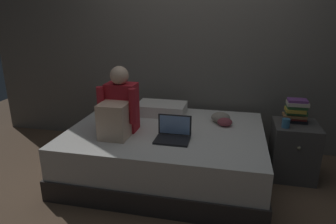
{
  "coord_description": "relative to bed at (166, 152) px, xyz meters",
  "views": [
    {
      "loc": [
        0.44,
        -2.51,
        1.65
      ],
      "look_at": [
        -0.14,
        0.1,
        0.77
      ],
      "focal_mm": 32.13,
      "sensor_mm": 36.0,
      "label": 1
    }
  ],
  "objects": [
    {
      "name": "mug",
      "position": [
        1.17,
        0.13,
        0.37
      ],
      "size": [
        0.08,
        0.08,
        0.09
      ],
      "primitive_type": "cylinder",
      "color": "teal",
      "rests_on": "nightstand"
    },
    {
      "name": "bed",
      "position": [
        0.0,
        0.0,
        0.0
      ],
      "size": [
        2.0,
        1.5,
        0.52
      ],
      "color": "#332D2B",
      "rests_on": "ground_plane"
    },
    {
      "name": "pillow",
      "position": [
        -0.16,
        0.45,
        0.33
      ],
      "size": [
        0.56,
        0.36,
        0.13
      ],
      "primitive_type": "cube",
      "color": "silver",
      "rests_on": "bed"
    },
    {
      "name": "person_sitting",
      "position": [
        -0.43,
        -0.2,
        0.51
      ],
      "size": [
        0.39,
        0.44,
        0.66
      ],
      "color": "#B21E28",
      "rests_on": "bed"
    },
    {
      "name": "wall_back",
      "position": [
        0.2,
        0.9,
        1.09
      ],
      "size": [
        5.6,
        0.1,
        2.7
      ],
      "primitive_type": "cube",
      "color": "slate",
      "rests_on": "ground_plane"
    },
    {
      "name": "clothes_pile",
      "position": [
        0.55,
        0.28,
        0.31
      ],
      "size": [
        0.23,
        0.25,
        0.11
      ],
      "color": "#8E3D47",
      "rests_on": "bed"
    },
    {
      "name": "nightstand",
      "position": [
        1.3,
        0.25,
        0.03
      ],
      "size": [
        0.44,
        0.46,
        0.58
      ],
      "color": "#474442",
      "rests_on": "ground_plane"
    },
    {
      "name": "book_stack",
      "position": [
        1.28,
        0.3,
        0.45
      ],
      "size": [
        0.24,
        0.17,
        0.25
      ],
      "color": "black",
      "rests_on": "nightstand"
    },
    {
      "name": "ground_plane",
      "position": [
        0.2,
        -0.3,
        -0.26
      ],
      "size": [
        8.0,
        8.0,
        0.0
      ],
      "primitive_type": "plane",
      "color": "brown"
    },
    {
      "name": "laptop",
      "position": [
        0.12,
        -0.25,
        0.32
      ],
      "size": [
        0.32,
        0.23,
        0.22
      ],
      "color": "black",
      "rests_on": "bed"
    }
  ]
}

